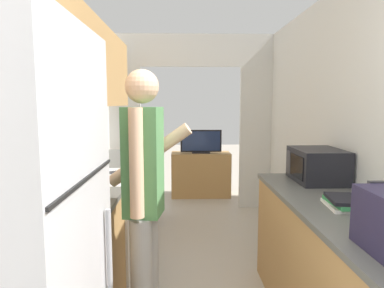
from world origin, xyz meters
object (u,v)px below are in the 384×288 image
object	(u,v)px
microwave	(317,165)
book_stack	(345,202)
television	(201,142)
tv_cabinet	(201,174)
range_oven	(99,226)
person	(144,203)

from	to	relation	value
microwave	book_stack	size ratio (longest dim) A/B	1.60
microwave	television	distance (m)	2.96
microwave	tv_cabinet	world-z (taller)	microwave
range_oven	tv_cabinet	distance (m)	2.85
book_stack	tv_cabinet	xyz separation A→B (m)	(-0.67, 3.60, -0.58)
range_oven	book_stack	world-z (taller)	range_oven
microwave	television	size ratio (longest dim) A/B	0.72
range_oven	microwave	bearing A→B (deg)	-7.45
person	book_stack	size ratio (longest dim) A/B	5.75
book_stack	television	distance (m)	3.62
range_oven	person	distance (m)	1.14
range_oven	person	size ratio (longest dim) A/B	0.61
book_stack	television	size ratio (longest dim) A/B	0.45
television	person	bearing A→B (deg)	-98.72
range_oven	tv_cabinet	size ratio (longest dim) A/B	1.09
person	tv_cabinet	distance (m)	3.64
range_oven	microwave	xyz separation A→B (m)	(1.82, -0.24, 0.58)
person	television	world-z (taller)	person
range_oven	microwave	world-z (taller)	microwave
person	book_stack	bearing A→B (deg)	-83.40
person	microwave	xyz separation A→B (m)	(1.32, 0.66, 0.10)
range_oven	tv_cabinet	bearing A→B (deg)	68.60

